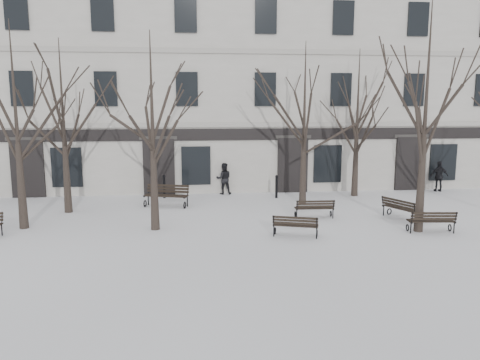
{
  "coord_description": "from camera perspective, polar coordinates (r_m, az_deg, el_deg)",
  "views": [
    {
      "loc": [
        -1.83,
        -16.22,
        4.65
      ],
      "look_at": [
        0.18,
        3.0,
        1.51
      ],
      "focal_mm": 35.0,
      "sensor_mm": 36.0,
      "label": 1
    }
  ],
  "objects": [
    {
      "name": "bench_5",
      "position": [
        20.16,
        19.04,
        -3.25
      ],
      "size": [
        1.25,
        1.79,
        0.86
      ],
      "rotation": [
        0.0,
        0.0,
        1.99
      ],
      "color": "black",
      "rests_on": "ground"
    },
    {
      "name": "bench_3",
      "position": [
        21.69,
        -8.94,
        -1.79
      ],
      "size": [
        2.1,
        1.25,
        1.01
      ],
      "rotation": [
        0.0,
        0.0,
        -0.29
      ],
      "color": "black",
      "rests_on": "ground"
    },
    {
      "name": "building",
      "position": [
        29.25,
        -2.42,
        10.92
      ],
      "size": [
        40.4,
        10.2,
        11.4
      ],
      "color": "#BCB6AD",
      "rests_on": "ground"
    },
    {
      "name": "bench_1",
      "position": [
        16.68,
        6.77,
        -5.47
      ],
      "size": [
        1.67,
        1.03,
        0.8
      ],
      "rotation": [
        0.0,
        0.0,
        2.82
      ],
      "color": "black",
      "rests_on": "ground"
    },
    {
      "name": "pedestrian_c",
      "position": [
        27.37,
        23.0,
        -1.29
      ],
      "size": [
        1.01,
        0.53,
        1.64
      ],
      "primitive_type": "imported",
      "rotation": [
        0.0,
        0.0,
        3.0
      ],
      "color": "black",
      "rests_on": "ground"
    },
    {
      "name": "bench_2",
      "position": [
        18.47,
        22.33,
        -4.6
      ],
      "size": [
        1.71,
        0.77,
        0.84
      ],
      "rotation": [
        0.0,
        0.0,
        3.04
      ],
      "color": "black",
      "rests_on": "ground"
    },
    {
      "name": "tree_0",
      "position": [
        19.06,
        -25.77,
        8.7
      ],
      "size": [
        5.35,
        5.35,
        7.64
      ],
      "color": "black",
      "rests_on": "ground"
    },
    {
      "name": "tree_6",
      "position": [
        24.3,
        14.17,
        8.8
      ],
      "size": [
        5.14,
        5.14,
        7.34
      ],
      "color": "black",
      "rests_on": "ground"
    },
    {
      "name": "tree_4",
      "position": [
        21.22,
        -20.84,
        8.5
      ],
      "size": [
        5.15,
        5.15,
        7.36
      ],
      "color": "black",
      "rests_on": "ground"
    },
    {
      "name": "bollard_b",
      "position": [
        23.43,
        4.47,
        -0.7
      ],
      "size": [
        0.15,
        0.15,
        1.16
      ],
      "color": "black",
      "rests_on": "ground"
    },
    {
      "name": "bollard_a",
      "position": [
        23.65,
        -9.23,
        -0.68
      ],
      "size": [
        0.15,
        0.15,
        1.18
      ],
      "color": "black",
      "rests_on": "ground"
    },
    {
      "name": "pedestrian_b",
      "position": [
        24.48,
        -1.97,
        -1.72
      ],
      "size": [
        0.8,
        0.63,
        1.64
      ],
      "primitive_type": "imported",
      "rotation": [
        0.0,
        0.0,
        3.15
      ],
      "color": "black",
      "rests_on": "ground"
    },
    {
      "name": "tree_5",
      "position": [
        21.84,
        7.88,
        9.16
      ],
      "size": [
        5.21,
        5.21,
        7.45
      ],
      "color": "black",
      "rests_on": "ground"
    },
    {
      "name": "tree_1",
      "position": [
        17.34,
        -10.7,
        8.65
      ],
      "size": [
        5.07,
        5.07,
        7.24
      ],
      "color": "black",
      "rests_on": "ground"
    },
    {
      "name": "ground",
      "position": [
        16.97,
        0.46,
        -6.67
      ],
      "size": [
        100.0,
        100.0,
        0.0
      ],
      "primitive_type": "plane",
      "color": "white",
      "rests_on": "ground"
    },
    {
      "name": "bench_4",
      "position": [
        19.5,
        9.06,
        -3.37
      ],
      "size": [
        1.61,
        0.64,
        0.8
      ],
      "rotation": [
        0.0,
        0.0,
        3.11
      ],
      "color": "black",
      "rests_on": "ground"
    },
    {
      "name": "tree_2",
      "position": [
        18.04,
        21.83,
        10.31
      ],
      "size": [
        5.81,
        5.81,
        8.31
      ],
      "color": "black",
      "rests_on": "ground"
    }
  ]
}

